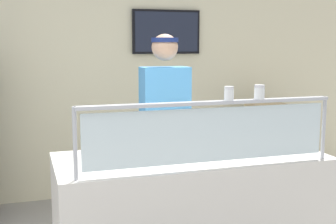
{
  "coord_description": "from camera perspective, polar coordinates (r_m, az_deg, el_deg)",
  "views": [
    {
      "loc": [
        -0.15,
        -2.35,
        1.68
      ],
      "look_at": [
        0.74,
        0.42,
        1.24
      ],
      "focal_mm": 48.48,
      "sensor_mm": 36.0,
      "label": 1
    }
  ],
  "objects": [
    {
      "name": "sneeze_guard",
      "position": [
        2.67,
        5.37,
        -1.67
      ],
      "size": [
        1.59,
        0.06,
        0.4
      ],
      "color": "#B2B5BC",
      "rests_on": "serving_counter"
    },
    {
      "name": "parmesan_shaker",
      "position": [
        2.69,
        7.67,
        2.23
      ],
      "size": [
        0.06,
        0.06,
        0.08
      ],
      "color": "white",
      "rests_on": "sneeze_guard"
    },
    {
      "name": "prep_shelf",
      "position": [
        5.34,
        12.47,
        -5.13
      ],
      "size": [
        0.7,
        0.55,
        0.87
      ],
      "primitive_type": "cube",
      "color": "#B7BABF",
      "rests_on": "ground"
    },
    {
      "name": "pizza_server",
      "position": [
        3.11,
        4.54,
        -4.31
      ],
      "size": [
        0.14,
        0.29,
        0.01
      ],
      "primitive_type": "cube",
      "rotation": [
        0.0,
        0.0,
        -0.23
      ],
      "color": "#ADAFB7",
      "rests_on": "pizza_tray"
    },
    {
      "name": "serving_counter",
      "position": [
        3.16,
        2.83,
        -13.88
      ],
      "size": [
        1.77,
        0.76,
        0.95
      ],
      "primitive_type": "cube",
      "color": "silver",
      "rests_on": "ground"
    },
    {
      "name": "pizza_box_stack",
      "position": [
        5.25,
        12.62,
        0.23
      ],
      "size": [
        0.44,
        0.44,
        0.14
      ],
      "color": "tan",
      "rests_on": "prep_shelf"
    },
    {
      "name": "pepper_flake_shaker",
      "position": [
        2.78,
        11.41,
        2.37
      ],
      "size": [
        0.06,
        0.06,
        0.09
      ],
      "color": "white",
      "rests_on": "sneeze_guard"
    },
    {
      "name": "pizza_tray",
      "position": [
        3.12,
        3.94,
        -4.67
      ],
      "size": [
        0.47,
        0.47,
        0.04
      ],
      "color": "#9EA0A8",
      "rests_on": "serving_counter"
    },
    {
      "name": "worker_figure",
      "position": [
        3.67,
        -0.3,
        -2.04
      ],
      "size": [
        0.41,
        0.5,
        1.76
      ],
      "color": "#23232D",
      "rests_on": "ground"
    },
    {
      "name": "shop_rear_unit",
      "position": [
        5.08,
        -5.93,
        4.83
      ],
      "size": [
        6.17,
        0.13,
        2.7
      ],
      "color": "beige",
      "rests_on": "ground"
    }
  ]
}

